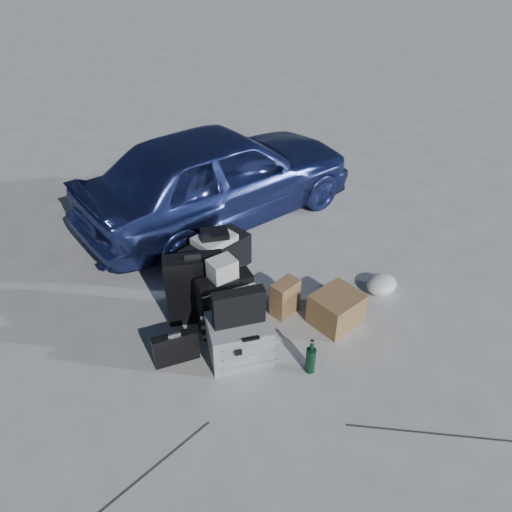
{
  "coord_description": "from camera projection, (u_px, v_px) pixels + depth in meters",
  "views": [
    {
      "loc": [
        -1.46,
        -2.47,
        3.23
      ],
      "look_at": [
        0.33,
        0.85,
        0.55
      ],
      "focal_mm": 35.0,
      "sensor_mm": 36.0,
      "label": 1
    }
  ],
  "objects": [
    {
      "name": "suitcase_right",
      "position": [
        225.0,
        304.0,
        4.46
      ],
      "size": [
        0.5,
        0.21,
        0.59
      ],
      "primitive_type": "cube",
      "rotation": [
        0.0,
        0.0,
        -0.07
      ],
      "color": "black",
      "rests_on": "ground"
    },
    {
      "name": "pelican_case",
      "position": [
        239.0,
        339.0,
        4.25
      ],
      "size": [
        0.6,
        0.53,
        0.37
      ],
      "primitive_type": "cube",
      "rotation": [
        0.0,
        0.0,
        -0.24
      ],
      "color": "gray",
      "rests_on": "ground"
    },
    {
      "name": "flat_box_white",
      "position": [
        214.0,
        239.0,
        5.11
      ],
      "size": [
        0.47,
        0.4,
        0.07
      ],
      "primitive_type": "cube",
      "rotation": [
        0.0,
        0.0,
        0.29
      ],
      "color": "beige",
      "rests_on": "duffel_bag"
    },
    {
      "name": "car",
      "position": [
        219.0,
        174.0,
        5.93
      ],
      "size": [
        3.63,
        1.93,
        1.17
      ],
      "primitive_type": "imported",
      "rotation": [
        0.0,
        0.0,
        1.74
      ],
      "color": "#374795",
      "rests_on": "ground"
    },
    {
      "name": "suitcase_left",
      "position": [
        195.0,
        288.0,
        4.56
      ],
      "size": [
        0.56,
        0.35,
        0.69
      ],
      "primitive_type": "cube",
      "rotation": [
        0.0,
        0.0,
        -0.32
      ],
      "color": "black",
      "rests_on": "ground"
    },
    {
      "name": "duffel_bag",
      "position": [
        216.0,
        257.0,
        5.23
      ],
      "size": [
        0.81,
        0.54,
        0.37
      ],
      "primitive_type": "cube",
      "rotation": [
        0.0,
        0.0,
        0.32
      ],
      "color": "black",
      "rests_on": "ground"
    },
    {
      "name": "ground",
      "position": [
        269.0,
        371.0,
        4.21
      ],
      "size": [
        60.0,
        60.0,
        0.0
      ],
      "primitive_type": "plane",
      "color": "#B6B6B1",
      "rests_on": "ground"
    },
    {
      "name": "white_carton",
      "position": [
        222.0,
        269.0,
        4.25
      ],
      "size": [
        0.24,
        0.2,
        0.18
      ],
      "primitive_type": "cube",
      "rotation": [
        0.0,
        0.0,
        0.11
      ],
      "color": "beige",
      "rests_on": "suitcase_right"
    },
    {
      "name": "plastic_bag",
      "position": [
        382.0,
        285.0,
        5.01
      ],
      "size": [
        0.39,
        0.36,
        0.18
      ],
      "primitive_type": "ellipsoid",
      "rotation": [
        0.0,
        0.0,
        0.28
      ],
      "color": "white",
      "rests_on": "ground"
    },
    {
      "name": "briefcase",
      "position": [
        176.0,
        348.0,
        4.21
      ],
      "size": [
        0.4,
        0.13,
        0.3
      ],
      "primitive_type": "cube",
      "rotation": [
        0.0,
        0.0,
        -0.12
      ],
      "color": "black",
      "rests_on": "ground"
    },
    {
      "name": "flat_box_black",
      "position": [
        215.0,
        234.0,
        5.07
      ],
      "size": [
        0.32,
        0.27,
        0.06
      ],
      "primitive_type": "cube",
      "rotation": [
        0.0,
        0.0,
        -0.27
      ],
      "color": "black",
      "rests_on": "flat_box_white"
    },
    {
      "name": "kraft_bag",
      "position": [
        285.0,
        298.0,
        4.71
      ],
      "size": [
        0.3,
        0.24,
        0.36
      ],
      "primitive_type": "cube",
      "rotation": [
        0.0,
        0.0,
        0.32
      ],
      "color": "#8F5C3E",
      "rests_on": "ground"
    },
    {
      "name": "cardboard_box",
      "position": [
        336.0,
        309.0,
        4.61
      ],
      "size": [
        0.49,
        0.45,
        0.32
      ],
      "primitive_type": "cube",
      "rotation": [
        0.0,
        0.0,
        0.22
      ],
      "color": "brown",
      "rests_on": "ground"
    },
    {
      "name": "green_bottle",
      "position": [
        311.0,
        356.0,
        4.11
      ],
      "size": [
        0.09,
        0.09,
        0.34
      ],
      "primitive_type": "cylinder",
      "rotation": [
        0.0,
        0.0,
        -0.03
      ],
      "color": "black",
      "rests_on": "ground"
    },
    {
      "name": "laptop_bag",
      "position": [
        239.0,
        307.0,
        4.06
      ],
      "size": [
        0.44,
        0.2,
        0.32
      ],
      "primitive_type": "cube",
      "rotation": [
        0.0,
        0.0,
        -0.22
      ],
      "color": "black",
      "rests_on": "pelican_case"
    }
  ]
}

